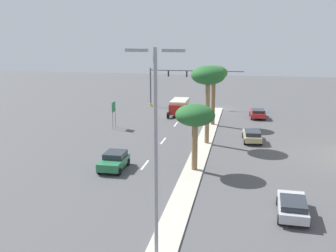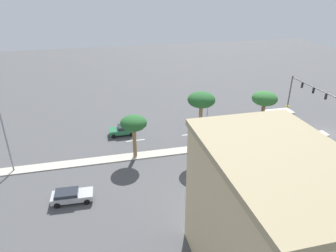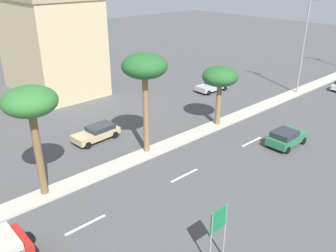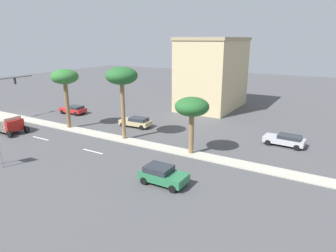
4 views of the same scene
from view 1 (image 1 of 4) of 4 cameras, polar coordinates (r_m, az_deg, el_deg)
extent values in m
plane|color=#4C4C4F|center=(37.49, 3.63, -5.93)|extent=(160.00, 160.00, 0.00)
cube|color=#B7B2A3|center=(29.64, 1.55, -11.13)|extent=(1.80, 76.43, 0.12)
cube|color=silver|center=(62.74, 2.36, 1.91)|extent=(0.20, 2.80, 0.01)
cube|color=silver|center=(54.79, 1.10, 0.26)|extent=(0.20, 2.80, 0.01)
cube|color=silver|center=(46.59, -0.67, -2.07)|extent=(0.20, 2.80, 0.01)
cube|color=silver|center=(38.48, -3.22, -5.41)|extent=(0.20, 2.80, 0.01)
cylinder|color=#515459|center=(67.44, -2.44, 5.41)|extent=(0.24, 0.24, 6.31)
cylinder|color=gold|center=(67.90, -2.42, 2.98)|extent=(0.53, 0.53, 0.50)
cylinder|color=#515459|center=(65.84, 3.93, 7.66)|extent=(14.91, 0.16, 0.16)
cube|color=black|center=(66.57, 0.06, 7.27)|extent=(0.20, 0.32, 0.90)
sphere|color=yellow|center=(66.68, 0.08, 7.28)|extent=(0.18, 0.18, 0.18)
cube|color=black|center=(66.08, 2.63, 7.22)|extent=(0.20, 0.32, 0.90)
sphere|color=yellow|center=(66.20, 2.64, 7.23)|extent=(0.18, 0.18, 0.18)
cube|color=black|center=(65.73, 5.22, 7.14)|extent=(0.20, 0.32, 0.90)
sphere|color=yellow|center=(65.85, 5.23, 7.15)|extent=(0.18, 0.18, 0.18)
cube|color=black|center=(65.52, 7.84, 7.06)|extent=(0.20, 0.32, 0.90)
sphere|color=yellow|center=(65.64, 7.84, 7.07)|extent=(0.18, 0.18, 0.18)
cylinder|color=gray|center=(53.16, -7.34, 1.63)|extent=(0.10, 0.10, 3.42)
cylinder|color=gray|center=(52.13, -7.71, 1.39)|extent=(0.10, 0.10, 3.42)
cube|color=#19723F|center=(52.44, -7.56, 2.66)|extent=(0.08, 1.23, 1.27)
cylinder|color=brown|center=(53.99, 6.29, 3.46)|extent=(0.52, 0.52, 6.19)
ellipsoid|color=#2D6B2D|center=(53.49, 6.39, 7.37)|extent=(3.51, 3.51, 1.93)
cylinder|color=olive|center=(44.77, 5.48, 1.88)|extent=(0.49, 0.49, 6.82)
ellipsoid|color=#235B28|center=(44.16, 5.59, 7.04)|extent=(3.66, 3.66, 2.02)
cylinder|color=olive|center=(36.34, 3.73, -2.77)|extent=(0.52, 0.52, 4.34)
ellipsoid|color=#235B28|center=(35.68, 3.79, 1.53)|extent=(3.48, 3.48, 1.91)
cylinder|color=gray|center=(20.84, -1.71, -4.88)|extent=(0.20, 0.20, 11.35)
cube|color=gray|center=(19.66, 0.78, 10.46)|extent=(1.10, 0.24, 0.16)
cube|color=gray|center=(20.05, -4.37, 10.47)|extent=(1.10, 0.24, 0.16)
cube|color=tan|center=(47.21, 11.60, -1.37)|extent=(2.14, 4.44, 0.59)
cube|color=#262B33|center=(46.56, 11.68, -0.93)|extent=(1.82, 2.49, 0.43)
cylinder|color=black|center=(48.68, 10.41, -1.24)|extent=(0.26, 0.65, 0.64)
cylinder|color=black|center=(48.83, 12.46, -1.29)|extent=(0.26, 0.65, 0.64)
cylinder|color=black|center=(45.76, 10.64, -2.18)|extent=(0.26, 0.65, 0.64)
cylinder|color=black|center=(45.92, 12.82, -2.23)|extent=(0.26, 0.65, 0.64)
cube|color=#B2B2B7|center=(29.45, 16.89, -10.68)|extent=(2.05, 4.43, 0.62)
cube|color=#262B33|center=(28.75, 17.02, -10.21)|extent=(1.78, 2.46, 0.37)
cylinder|color=black|center=(30.91, 15.02, -10.01)|extent=(0.25, 0.65, 0.64)
cylinder|color=black|center=(31.05, 18.34, -10.14)|extent=(0.25, 0.65, 0.64)
cylinder|color=black|center=(28.13, 15.19, -12.43)|extent=(0.25, 0.65, 0.64)
cylinder|color=black|center=(28.28, 18.87, -12.55)|extent=(0.25, 0.65, 0.64)
cube|color=#287047|center=(37.34, -7.54, -5.02)|extent=(1.96, 3.89, 0.69)
cube|color=#262B33|center=(37.61, -7.34, -3.94)|extent=(1.77, 2.14, 0.48)
cylinder|color=black|center=(35.96, -6.78, -6.31)|extent=(0.22, 0.64, 0.64)
cylinder|color=black|center=(36.53, -9.59, -6.08)|extent=(0.22, 0.64, 0.64)
cylinder|color=black|center=(38.42, -5.57, -4.99)|extent=(0.22, 0.64, 0.64)
cylinder|color=black|center=(38.96, -8.21, -4.80)|extent=(0.22, 0.64, 0.64)
cube|color=red|center=(60.04, 12.35, 1.70)|extent=(2.19, 4.27, 0.61)
cube|color=#262B33|center=(59.43, 12.41, 2.07)|extent=(1.89, 2.39, 0.38)
cylinder|color=black|center=(61.45, 11.36, 1.72)|extent=(0.26, 0.65, 0.64)
cylinder|color=black|center=(61.61, 13.08, 1.66)|extent=(0.26, 0.65, 0.64)
cylinder|color=black|center=(58.60, 11.54, 1.16)|extent=(0.26, 0.65, 0.64)
cylinder|color=black|center=(58.77, 13.35, 1.10)|extent=(0.26, 0.65, 0.64)
cube|color=#B21E19|center=(59.34, 1.36, 2.39)|extent=(2.28, 2.25, 1.40)
cube|color=beige|center=(61.02, 1.63, 2.86)|extent=(2.28, 4.79, 1.77)
cylinder|color=black|center=(57.91, 2.23, 1.40)|extent=(0.28, 0.90, 0.90)
cylinder|color=black|center=(58.28, 0.02, 1.49)|extent=(0.28, 0.90, 0.90)
cylinder|color=black|center=(62.53, 2.88, 2.28)|extent=(0.28, 0.90, 0.90)
cylinder|color=black|center=(62.87, 0.82, 2.35)|extent=(0.28, 0.90, 0.90)
camera|label=2|loc=(45.21, 59.93, 18.87)|focal=32.81mm
camera|label=3|loc=(65.98, -12.42, 14.82)|focal=38.18mm
camera|label=4|loc=(37.55, -44.23, 8.50)|focal=31.92mm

